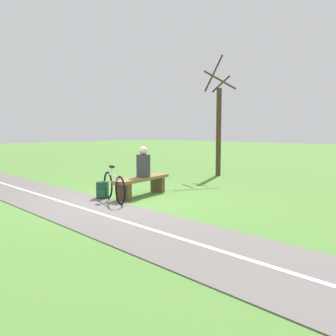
# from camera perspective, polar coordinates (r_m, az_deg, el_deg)

# --- Properties ---
(ground_plane) EXTENTS (80.00, 80.00, 0.00)m
(ground_plane) POSITION_cam_1_polar(r_m,az_deg,el_deg) (8.94, -8.20, -5.26)
(ground_plane) COLOR #548438
(paved_path) EXTENTS (4.49, 36.05, 0.02)m
(paved_path) POSITION_cam_1_polar(r_m,az_deg,el_deg) (5.35, 8.49, -12.92)
(paved_path) COLOR #66605E
(paved_path) RESTS_ON ground_plane
(path_centre_line) EXTENTS (2.31, 31.93, 0.00)m
(path_centre_line) POSITION_cam_1_polar(r_m,az_deg,el_deg) (5.35, 8.49, -12.81)
(path_centre_line) COLOR silver
(path_centre_line) RESTS_ON paved_path
(bench) EXTENTS (1.99, 0.76, 0.50)m
(bench) POSITION_cam_1_polar(r_m,az_deg,el_deg) (9.59, -4.13, -2.33)
(bench) COLOR brown
(bench) RESTS_ON ground_plane
(person_seated) EXTENTS (0.43, 0.43, 0.80)m
(person_seated) POSITION_cam_1_polar(r_m,az_deg,el_deg) (9.59, -3.88, 0.64)
(person_seated) COLOR #38383D
(person_seated) RESTS_ON bench
(bicycle) EXTENTS (0.62, 1.55, 0.86)m
(bicycle) POSITION_cam_1_polar(r_m,az_deg,el_deg) (8.96, -8.48, -2.90)
(bicycle) COLOR black
(bicycle) RESTS_ON ground_plane
(backpack) EXTENTS (0.37, 0.37, 0.43)m
(backpack) POSITION_cam_1_polar(r_m,az_deg,el_deg) (9.37, -10.22, -3.45)
(backpack) COLOR #1E4C2D
(backpack) RESTS_ON ground_plane
(tree_mid_field) EXTENTS (1.36, 1.36, 4.60)m
(tree_mid_field) POSITION_cam_1_polar(r_m,az_deg,el_deg) (13.90, 7.91, 6.58)
(tree_mid_field) COLOR #473323
(tree_mid_field) RESTS_ON ground_plane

